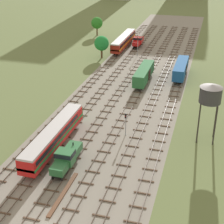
# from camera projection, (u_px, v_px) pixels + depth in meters

# --- Properties ---
(ground_plane) EXTENTS (480.00, 480.00, 0.00)m
(ground_plane) POSITION_uv_depth(u_px,v_px,m) (138.00, 78.00, 92.31)
(ground_plane) COLOR #5B6B3D
(ballast_bed) EXTENTS (25.05, 176.00, 0.01)m
(ballast_bed) POSITION_uv_depth(u_px,v_px,m) (138.00, 78.00, 92.31)
(ballast_bed) COLOR gray
(ballast_bed) RESTS_ON ground
(track_far_left) EXTENTS (2.40, 126.00, 0.29)m
(track_far_left) POSITION_uv_depth(u_px,v_px,m) (100.00, 73.00, 95.72)
(track_far_left) COLOR #47382D
(track_far_left) RESTS_ON ground
(track_left) EXTENTS (2.40, 126.00, 0.29)m
(track_left) POSITION_uv_depth(u_px,v_px,m) (115.00, 74.00, 94.68)
(track_left) COLOR #47382D
(track_left) RESTS_ON ground
(track_centre_left) EXTENTS (2.40, 126.00, 0.29)m
(track_centre_left) POSITION_uv_depth(u_px,v_px,m) (131.00, 76.00, 93.64)
(track_centre_left) COLOR #47382D
(track_centre_left) RESTS_ON ground
(track_centre) EXTENTS (2.40, 126.00, 0.29)m
(track_centre) POSITION_uv_depth(u_px,v_px,m) (146.00, 77.00, 92.60)
(track_centre) COLOR #47382D
(track_centre) RESTS_ON ground
(track_centre_right) EXTENTS (2.40, 126.00, 0.29)m
(track_centre_right) POSITION_uv_depth(u_px,v_px,m) (162.00, 79.00, 91.56)
(track_centre_right) COLOR #47382D
(track_centre_right) RESTS_ON ground
(track_right) EXTENTS (2.40, 126.00, 0.29)m
(track_right) POSITION_uv_depth(u_px,v_px,m) (179.00, 80.00, 90.52)
(track_right) COLOR #47382D
(track_right) RESTS_ON ground
(shunter_loco_centre_left_nearest) EXTENTS (2.74, 8.46, 3.10)m
(shunter_loco_centre_left_nearest) POSITION_uv_depth(u_px,v_px,m) (66.00, 157.00, 55.10)
(shunter_loco_centre_left_nearest) COLOR #286638
(shunter_loco_centre_left_nearest) RESTS_ON ground
(diesel_railcar_left_near) EXTENTS (2.96, 20.50, 3.80)m
(diesel_railcar_left_near) POSITION_uv_depth(u_px,v_px,m) (54.00, 136.00, 59.99)
(diesel_railcar_left_near) COLOR red
(diesel_railcar_left_near) RESTS_ON ground
(freight_boxcar_centre_mid) EXTENTS (2.87, 14.00, 3.60)m
(freight_boxcar_centre_mid) POSITION_uv_depth(u_px,v_px,m) (144.00, 73.00, 88.36)
(freight_boxcar_centre_mid) COLOR #286638
(freight_boxcar_centre_mid) RESTS_ON ground
(freight_boxcar_right_midfar) EXTENTS (2.87, 14.00, 3.60)m
(freight_boxcar_right_midfar) POSITION_uv_depth(u_px,v_px,m) (181.00, 68.00, 91.98)
(freight_boxcar_right_midfar) COLOR #194C8C
(freight_boxcar_right_midfar) RESTS_ON ground
(passenger_coach_far_left_far) EXTENTS (2.96, 22.00, 3.80)m
(passenger_coach_far_left_far) POSITION_uv_depth(u_px,v_px,m) (124.00, 40.00, 116.84)
(passenger_coach_far_left_far) COLOR maroon
(passenger_coach_far_left_far) RESTS_ON ground
(shunter_loco_left_farther) EXTENTS (2.74, 8.46, 3.10)m
(shunter_loco_left_farther) POSITION_uv_depth(u_px,v_px,m) (138.00, 41.00, 118.65)
(shunter_loco_left_farther) COLOR red
(shunter_loco_left_farther) RESTS_ON ground
(water_tower) EXTENTS (3.92, 3.92, 10.62)m
(water_tower) POSITION_uv_depth(u_px,v_px,m) (211.00, 94.00, 60.09)
(water_tower) COLOR #2D2826
(water_tower) RESTS_ON ground
(signal_post_nearest) EXTENTS (0.28, 0.47, 5.89)m
(signal_post_nearest) POSITION_uv_depth(u_px,v_px,m) (138.00, 44.00, 108.35)
(signal_post_nearest) COLOR gray
(signal_post_nearest) RESTS_ON ground
(signal_post_near) EXTENTS (0.28, 0.47, 4.50)m
(signal_post_near) POSITION_uv_depth(u_px,v_px,m) (126.00, 121.00, 64.08)
(signal_post_near) COLOR gray
(signal_post_near) RESTS_ON ground
(lineside_tree_0) EXTENTS (4.40, 4.40, 6.75)m
(lineside_tree_0) POSITION_uv_depth(u_px,v_px,m) (102.00, 43.00, 106.14)
(lineside_tree_0) COLOR #4C331E
(lineside_tree_0) RESTS_ON ground
(lineside_tree_1) EXTENTS (4.23, 4.23, 6.77)m
(lineside_tree_1) POSITION_uv_depth(u_px,v_px,m) (97.00, 23.00, 131.70)
(lineside_tree_1) COLOR #4C331E
(lineside_tree_1) RESTS_ON ground
(spare_rail_bundle) EXTENTS (0.60, 10.00, 0.24)m
(spare_rail_bundle) POSITION_uv_depth(u_px,v_px,m) (63.00, 194.00, 50.14)
(spare_rail_bundle) COLOR brown
(spare_rail_bundle) RESTS_ON ground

